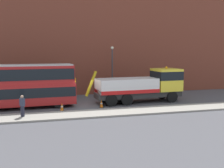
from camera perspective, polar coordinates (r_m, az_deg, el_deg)
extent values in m
plane|color=#4C4C51|center=(27.49, -5.51, -4.32)|extent=(120.00, 120.00, 0.00)
cube|color=gray|center=(23.43, -3.79, -6.09)|extent=(60.00, 2.80, 0.15)
cube|color=brown|center=(33.99, -7.67, 11.34)|extent=(60.00, 1.20, 16.00)
cube|color=#2D2D2D|center=(28.76, 5.45, -2.09)|extent=(9.10, 2.67, 0.55)
cube|color=yellow|center=(29.98, 11.10, 0.93)|extent=(2.73, 2.73, 2.30)
cube|color=black|center=(29.94, 11.12, 1.78)|extent=(2.76, 2.76, 0.90)
cube|color=silver|center=(28.13, 3.04, -0.26)|extent=(6.22, 2.91, 1.40)
cube|color=red|center=(28.20, 3.04, -1.31)|extent=(6.23, 2.96, 0.36)
cylinder|color=#B79914|center=(27.00, -4.32, 0.07)|extent=(1.25, 0.34, 2.52)
sphere|color=orange|center=(29.88, 11.16, 3.35)|extent=(0.24, 0.24, 0.24)
cylinder|color=black|center=(31.21, 10.20, -1.97)|extent=(1.18, 0.40, 1.16)
cylinder|color=black|center=(29.30, 12.25, -2.59)|extent=(1.18, 0.40, 1.16)
cylinder|color=black|center=(29.21, 1.51, -2.47)|extent=(1.18, 0.40, 1.16)
cylinder|color=black|center=(27.15, 3.08, -3.19)|extent=(1.18, 0.40, 1.16)
cylinder|color=black|center=(28.72, -1.50, -2.63)|extent=(1.18, 0.40, 1.16)
cylinder|color=black|center=(26.63, -0.14, -3.38)|extent=(1.18, 0.40, 1.16)
cube|color=#AD1E1E|center=(26.98, -19.39, -2.12)|extent=(11.11, 3.06, 1.90)
cube|color=#AD1E1E|center=(26.77, -19.55, 1.69)|extent=(10.89, 2.95, 1.70)
cube|color=black|center=(26.95, -19.42, -1.59)|extent=(11.01, 3.10, 0.90)
cube|color=black|center=(26.76, -19.56, 1.90)|extent=(10.79, 3.09, 1.00)
cube|color=#B2B2B2|center=(26.71, -19.63, 3.63)|extent=(10.66, 2.83, 0.12)
cube|color=yellow|center=(27.23, -7.82, 0.94)|extent=(0.14, 1.50, 0.44)
cylinder|color=black|center=(28.34, -11.37, -3.02)|extent=(1.05, 0.35, 1.04)
cylinder|color=black|center=(26.23, -10.82, -3.80)|extent=(1.05, 0.35, 1.04)
cylinder|color=#232333|center=(23.06, -17.95, -5.35)|extent=(0.42, 0.42, 0.85)
cube|color=#2D3347|center=(22.92, -18.02, -3.55)|extent=(0.44, 0.48, 0.62)
sphere|color=tan|center=(22.85, -18.06, -2.49)|extent=(0.24, 0.24, 0.24)
cone|color=orange|center=(25.08, -10.29, -4.65)|extent=(0.32, 0.32, 0.72)
cylinder|color=white|center=(25.07, -10.29, -4.57)|extent=(0.21, 0.21, 0.10)
cube|color=black|center=(25.15, -10.27, -5.41)|extent=(0.36, 0.36, 0.04)
cone|color=orange|center=(26.08, -2.19, -4.10)|extent=(0.32, 0.32, 0.72)
cylinder|color=white|center=(26.07, -2.19, -4.02)|extent=(0.21, 0.21, 0.10)
cube|color=black|center=(26.14, -2.19, -4.83)|extent=(0.36, 0.36, 0.04)
cylinder|color=#38383D|center=(32.62, 0.04, 2.36)|extent=(0.16, 0.16, 5.50)
sphere|color=#EAE5C6|center=(32.52, 0.04, 7.46)|extent=(0.36, 0.36, 0.36)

